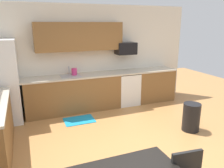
% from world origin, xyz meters
% --- Properties ---
extents(ground_plane, '(12.00, 12.00, 0.00)m').
position_xyz_m(ground_plane, '(0.00, 0.00, 0.00)').
color(ground_plane, '#B77F47').
extents(wall_back, '(5.80, 0.10, 2.70)m').
position_xyz_m(wall_back, '(0.00, 2.65, 1.35)').
color(wall_back, silver).
rests_on(wall_back, ground).
extents(cabinet_run_back, '(2.41, 0.60, 0.90)m').
position_xyz_m(cabinet_run_back, '(-0.54, 2.30, 0.45)').
color(cabinet_run_back, brown).
rests_on(cabinet_run_back, ground).
extents(cabinet_run_back_right, '(1.14, 0.60, 0.90)m').
position_xyz_m(cabinet_run_back_right, '(1.83, 2.30, 0.45)').
color(cabinet_run_back_right, brown).
rests_on(cabinet_run_back_right, ground).
extents(countertop_back, '(4.80, 0.64, 0.04)m').
position_xyz_m(countertop_back, '(0.00, 2.30, 0.92)').
color(countertop_back, beige).
rests_on(countertop_back, cabinet_run_back).
extents(upper_cabinets_back, '(2.20, 0.34, 0.70)m').
position_xyz_m(upper_cabinets_back, '(-0.30, 2.43, 1.90)').
color(upper_cabinets_back, brown).
extents(refrigerator, '(0.76, 0.70, 1.89)m').
position_xyz_m(refrigerator, '(-2.18, 2.22, 0.94)').
color(refrigerator, white).
rests_on(refrigerator, ground).
extents(oven_range, '(0.60, 0.60, 0.91)m').
position_xyz_m(oven_range, '(0.96, 2.30, 0.46)').
color(oven_range, white).
rests_on(oven_range, ground).
extents(microwave, '(0.54, 0.36, 0.32)m').
position_xyz_m(microwave, '(0.96, 2.40, 1.56)').
color(microwave, black).
extents(sink_basin, '(0.48, 0.40, 0.14)m').
position_xyz_m(sink_basin, '(-0.60, 2.30, 0.88)').
color(sink_basin, '#A5A8AD').
rests_on(sink_basin, countertop_back).
extents(sink_faucet, '(0.02, 0.02, 0.24)m').
position_xyz_m(sink_faucet, '(-0.60, 2.48, 1.04)').
color(sink_faucet, '#B2B5BA').
rests_on(sink_faucet, countertop_back).
extents(trash_bin, '(0.36, 0.36, 0.60)m').
position_xyz_m(trash_bin, '(1.52, 0.28, 0.30)').
color(trash_bin, black).
rests_on(trash_bin, ground).
extents(floor_mat, '(0.70, 0.50, 0.01)m').
position_xyz_m(floor_mat, '(-0.58, 1.65, 0.01)').
color(floor_mat, '#198CBF').
rests_on(floor_mat, ground).
extents(kettle, '(0.14, 0.14, 0.20)m').
position_xyz_m(kettle, '(-0.49, 2.35, 1.02)').
color(kettle, '#CC3372').
rests_on(kettle, countertop_back).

